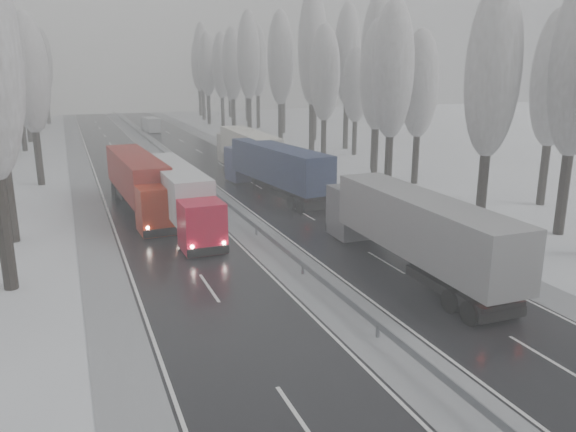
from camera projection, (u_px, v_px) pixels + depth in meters
ground at (435, 387)px, 20.01m from camera, size 260.00×260.00×0.00m
carriageway_right at (277, 198)px, 48.82m from camera, size 7.50×200.00×0.03m
carriageway_left at (155, 209)px, 45.07m from camera, size 7.50×200.00×0.03m
median_slush at (218, 203)px, 46.95m from camera, size 3.00×200.00×0.04m
shoulder_right at (328, 193)px, 50.59m from camera, size 2.40×200.00×0.04m
shoulder_left at (90, 214)px, 43.30m from camera, size 2.40×200.00×0.04m
median_guardrail at (218, 196)px, 46.78m from camera, size 0.12×200.00×0.76m
tree_16 at (493, 73)px, 36.71m from camera, size 3.60×3.60×16.53m
tree_17 at (555, 80)px, 43.90m from camera, size 3.60×3.60×15.54m
tree_18 at (393, 71)px, 46.71m from camera, size 3.60×3.60×16.58m
tree_19 at (420, 85)px, 52.60m from camera, size 3.60×3.60×14.57m
tree_20 at (378, 76)px, 55.37m from camera, size 3.60×3.60×15.71m
tree_21 at (377, 58)px, 59.28m from camera, size 3.60×3.60×18.62m
tree_22 at (325, 74)px, 64.40m from camera, size 3.60×3.60×15.86m
tree_23 at (356, 86)px, 70.62m from camera, size 3.60×3.60×13.55m
tree_24 at (313, 49)px, 68.82m from camera, size 3.60×3.60×20.49m
tree_25 at (347, 55)px, 75.06m from camera, size 3.60×3.60×19.44m
tree_26 at (280, 59)px, 78.19m from camera, size 3.60×3.60×18.78m
tree_27 at (315, 65)px, 84.53m from camera, size 3.60×3.60×17.62m
tree_28 at (248, 56)px, 87.21m from camera, size 3.60×3.60×19.62m
tree_29 at (283, 63)px, 93.68m from camera, size 3.60×3.60×18.11m
tree_30 at (232, 64)px, 96.33m from camera, size 3.60×3.60×17.86m
tree_31 at (258, 62)px, 101.92m from camera, size 3.60×3.60×18.58m
tree_32 at (221, 66)px, 103.18m from camera, size 3.60×3.60×17.33m
tree_33 at (232, 76)px, 108.39m from camera, size 3.60×3.60×14.33m
tree_34 at (207, 65)px, 109.19m from camera, size 3.60×3.60×17.63m
tree_35 at (246, 63)px, 115.97m from camera, size 3.60×3.60×18.25m
tree_36 at (202, 57)px, 118.07m from camera, size 3.60×3.60×20.23m
tree_37 at (229, 69)px, 124.79m from camera, size 3.60×3.60×16.37m
tree_38 at (199, 64)px, 128.54m from camera, size 3.60×3.60×17.97m
tree_39 at (207, 69)px, 133.43m from camera, size 3.60×3.60×16.19m
tree_62 at (29, 75)px, 51.64m from camera, size 3.60×3.60×16.04m
tree_68 at (16, 69)px, 73.39m from camera, size 3.60×3.60×16.65m
tree_70 at (22, 67)px, 82.46m from camera, size 3.60×3.60×17.09m
tree_72 at (8, 75)px, 90.24m from camera, size 3.60×3.60×15.11m
tree_74 at (35, 58)px, 100.56m from camera, size 3.60×3.60×19.68m
tree_76 at (43, 62)px, 109.55m from camera, size 3.60×3.60×18.55m
tree_77 at (14, 76)px, 111.83m from camera, size 3.60×3.60×14.32m
tree_78 at (24, 59)px, 114.05m from camera, size 3.60×3.60×19.55m
tree_79 at (12, 67)px, 117.06m from camera, size 3.60×3.60×17.07m
truck_grey_tarp at (410, 226)px, 30.80m from camera, size 3.08×17.45×4.46m
truck_blue_box at (273, 166)px, 49.54m from camera, size 4.74×17.42×4.43m
truck_cream_box at (246, 148)px, 60.29m from camera, size 3.14×17.38×4.44m
box_truck_distant at (151, 125)px, 97.92m from camera, size 2.45×6.90×2.54m
truck_red_white at (178, 192)px, 39.92m from camera, size 2.88×16.27×4.16m
truck_red_red at (139, 180)px, 43.60m from camera, size 3.51×16.97×4.33m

